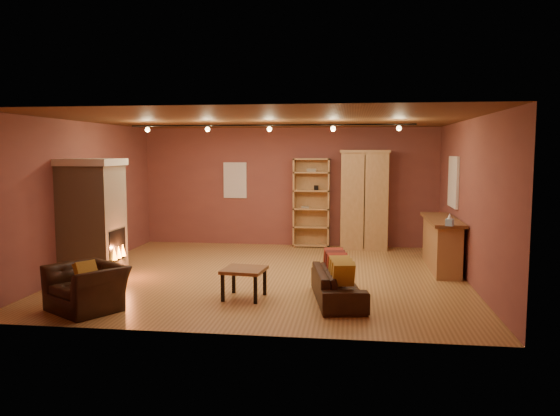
# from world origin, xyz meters

# --- Properties ---
(floor) EXTENTS (7.00, 7.00, 0.00)m
(floor) POSITION_xyz_m (0.00, 0.00, 0.00)
(floor) COLOR olive
(floor) RESTS_ON ground
(ceiling) EXTENTS (7.00, 7.00, 0.00)m
(ceiling) POSITION_xyz_m (0.00, 0.00, 2.80)
(ceiling) COLOR brown
(ceiling) RESTS_ON back_wall
(back_wall) EXTENTS (7.00, 0.02, 2.80)m
(back_wall) POSITION_xyz_m (0.00, 3.25, 1.40)
(back_wall) COLOR brown
(back_wall) RESTS_ON floor
(left_wall) EXTENTS (0.02, 6.50, 2.80)m
(left_wall) POSITION_xyz_m (-3.50, 0.00, 1.40)
(left_wall) COLOR brown
(left_wall) RESTS_ON floor
(right_wall) EXTENTS (0.02, 6.50, 2.80)m
(right_wall) POSITION_xyz_m (3.50, 0.00, 1.40)
(right_wall) COLOR brown
(right_wall) RESTS_ON floor
(fireplace) EXTENTS (1.01, 0.98, 2.12)m
(fireplace) POSITION_xyz_m (-3.04, -0.60, 1.06)
(fireplace) COLOR tan
(fireplace) RESTS_ON floor
(back_window) EXTENTS (0.56, 0.04, 0.86)m
(back_window) POSITION_xyz_m (-1.30, 3.23, 1.55)
(back_window) COLOR white
(back_window) RESTS_ON back_wall
(bookcase) EXTENTS (0.85, 0.33, 2.08)m
(bookcase) POSITION_xyz_m (0.55, 3.14, 1.06)
(bookcase) COLOR tan
(bookcase) RESTS_ON floor
(armoire) EXTENTS (1.12, 0.64, 2.27)m
(armoire) POSITION_xyz_m (1.78, 2.96, 1.14)
(armoire) COLOR tan
(armoire) RESTS_ON floor
(bar_counter) EXTENTS (0.56, 2.06, 0.99)m
(bar_counter) POSITION_xyz_m (3.20, 0.92, 0.50)
(bar_counter) COLOR #AE7F50
(bar_counter) RESTS_ON floor
(tissue_box) EXTENTS (0.18, 0.18, 0.23)m
(tissue_box) POSITION_xyz_m (3.15, -0.16, 1.08)
(tissue_box) COLOR #8DBCE2
(tissue_box) RESTS_ON bar_counter
(right_window) EXTENTS (0.05, 0.90, 1.00)m
(right_window) POSITION_xyz_m (3.47, 1.40, 1.65)
(right_window) COLOR white
(right_window) RESTS_ON right_wall
(loveseat) EXTENTS (0.76, 1.73, 0.72)m
(loveseat) POSITION_xyz_m (1.31, -1.56, 0.35)
(loveseat) COLOR black
(loveseat) RESTS_ON floor
(armchair) EXTENTS (1.18, 1.07, 0.86)m
(armchair) POSITION_xyz_m (-2.22, -2.49, 0.43)
(armchair) COLOR black
(armchair) RESTS_ON floor
(coffee_table) EXTENTS (0.68, 0.68, 0.47)m
(coffee_table) POSITION_xyz_m (-0.12, -1.59, 0.40)
(coffee_table) COLOR brown
(coffee_table) RESTS_ON floor
(track_rail) EXTENTS (5.20, 0.09, 0.13)m
(track_rail) POSITION_xyz_m (0.00, 0.20, 2.69)
(track_rail) COLOR black
(track_rail) RESTS_ON ceiling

